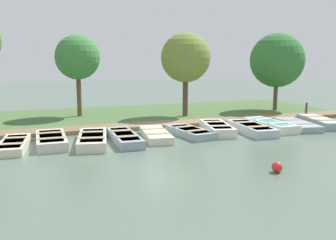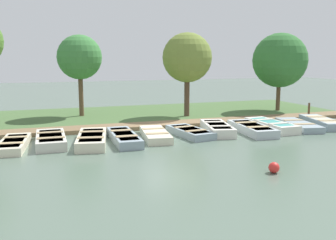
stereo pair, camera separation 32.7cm
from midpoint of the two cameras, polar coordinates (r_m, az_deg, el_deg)
ground_plane at (r=17.95m, az=0.69°, el=-1.63°), size 80.00×80.00×0.00m
shore_bank at (r=22.64m, az=-3.54°, el=0.83°), size 8.00×24.00×0.12m
dock_walkway at (r=18.99m, az=-0.46°, el=-0.73°), size 1.34×23.79×0.19m
rowboat_1 at (r=15.59m, az=-21.91°, el=-3.40°), size 3.02×1.24×0.34m
rowboat_2 at (r=15.75m, az=-16.86°, el=-2.87°), size 3.02×1.14×0.41m
rowboat_3 at (r=15.43m, az=-10.93°, el=-2.87°), size 3.35×1.66×0.41m
rowboat_4 at (r=15.67m, az=-6.16°, el=-2.63°), size 3.37×1.03×0.37m
rowboat_5 at (r=16.21m, az=-1.39°, el=-2.23°), size 3.05×1.40×0.35m
rowboat_6 at (r=16.80m, az=3.92°, el=-1.84°), size 2.85×1.47×0.34m
rowboat_7 at (r=17.55m, az=8.03°, el=-1.25°), size 3.11×1.69×0.44m
rowboat_8 at (r=17.89m, az=13.15°, el=-1.27°), size 3.30×1.38×0.40m
rowboat_9 at (r=18.89m, az=15.92°, el=-0.79°), size 3.14×1.14×0.43m
rowboat_10 at (r=19.70m, az=19.72°, el=-0.72°), size 3.25×1.66×0.33m
rowboat_11 at (r=20.78m, az=22.81°, el=-0.30°), size 3.34×1.77×0.40m
mooring_post_far at (r=23.49m, az=21.05°, el=1.45°), size 0.12×0.12×0.87m
buoy at (r=11.90m, az=16.61°, el=-6.96°), size 0.33×0.33×0.33m
park_tree_left at (r=22.05m, az=-12.91°, el=9.26°), size 2.53×2.53×4.76m
park_tree_center at (r=21.47m, az=3.38°, el=9.42°), size 2.81×2.81×4.87m
park_tree_right at (r=24.86m, az=17.05°, el=8.68°), size 3.41×3.41×5.00m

